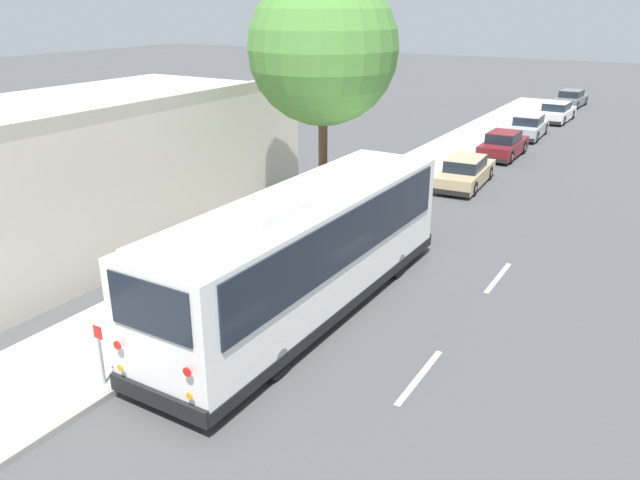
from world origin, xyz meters
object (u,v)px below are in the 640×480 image
(parked_sedan_tan, at_px, (465,172))
(shuttle_bus, at_px, (307,246))
(sign_post_far, at_px, (157,323))
(sign_post_near, at_px, (101,354))
(parked_sedan_silver, at_px, (528,127))
(parked_sedan_maroon, at_px, (503,145))
(parked_sedan_white, at_px, (556,112))
(street_tree, at_px, (325,38))
(parked_sedan_gray, at_px, (571,99))

(parked_sedan_tan, bearing_deg, shuttle_bus, 177.56)
(sign_post_far, bearing_deg, sign_post_near, 180.00)
(sign_post_near, distance_m, sign_post_far, 1.59)
(shuttle_bus, relative_size, parked_sedan_silver, 2.44)
(parked_sedan_silver, xyz_separation_m, sign_post_near, (-30.74, 1.22, 0.23))
(shuttle_bus, relative_size, parked_sedan_maroon, 2.61)
(parked_sedan_white, bearing_deg, sign_post_far, 178.84)
(parked_sedan_silver, height_order, street_tree, street_tree)
(parked_sedan_tan, height_order, parked_sedan_gray, parked_sedan_tan)
(parked_sedan_white, bearing_deg, parked_sedan_silver, 178.45)
(parked_sedan_maroon, distance_m, parked_sedan_silver, 5.76)
(shuttle_bus, bearing_deg, parked_sedan_maroon, 1.48)
(street_tree, relative_size, sign_post_near, 6.80)
(parked_sedan_silver, xyz_separation_m, street_tree, (-20.25, 2.08, 5.88))
(parked_sedan_maroon, xyz_separation_m, sign_post_far, (-23.39, 1.34, 0.19))
(parked_sedan_tan, relative_size, street_tree, 0.52)
(parked_sedan_silver, bearing_deg, parked_sedan_gray, -2.14)
(street_tree, bearing_deg, parked_sedan_maroon, -8.63)
(shuttle_bus, xyz_separation_m, parked_sedan_tan, (13.56, 0.32, -1.20))
(parked_sedan_gray, height_order, sign_post_far, sign_post_far)
(parked_sedan_silver, bearing_deg, parked_sedan_white, -5.01)
(parked_sedan_gray, bearing_deg, parked_sedan_white, -173.87)
(parked_sedan_silver, distance_m, sign_post_near, 30.76)
(parked_sedan_maroon, xyz_separation_m, sign_post_near, (-24.98, 1.34, 0.23))
(parked_sedan_tan, height_order, parked_sedan_silver, parked_sedan_silver)
(sign_post_near, bearing_deg, parked_sedan_silver, -2.28)
(parked_sedan_gray, bearing_deg, parked_sedan_silver, -176.47)
(parked_sedan_gray, bearing_deg, shuttle_bus, -175.74)
(parked_sedan_maroon, distance_m, sign_post_near, 25.01)
(parked_sedan_tan, distance_m, parked_sedan_gray, 25.46)
(parked_sedan_gray, xyz_separation_m, sign_post_near, (-44.24, 1.22, 0.26))
(parked_sedan_tan, distance_m, street_tree, 10.43)
(shuttle_bus, xyz_separation_m, sign_post_far, (-3.63, 1.72, -0.98))
(parked_sedan_tan, relative_size, sign_post_far, 3.57)
(sign_post_near, xyz_separation_m, sign_post_far, (1.59, 0.00, -0.04))
(shuttle_bus, height_order, street_tree, street_tree)
(shuttle_bus, relative_size, street_tree, 1.20)
(shuttle_bus, relative_size, sign_post_near, 8.13)
(shuttle_bus, distance_m, parked_sedan_maroon, 19.80)
(street_tree, xyz_separation_m, sign_post_far, (-8.90, -0.86, -5.69))
(parked_sedan_gray, height_order, sign_post_near, sign_post_near)
(parked_sedan_maroon, height_order, parked_sedan_silver, parked_sedan_maroon)
(parked_sedan_maroon, height_order, street_tree, street_tree)
(parked_sedan_white, bearing_deg, parked_sedan_maroon, -179.66)
(sign_post_near, bearing_deg, parked_sedan_white, -2.38)
(parked_sedan_maroon, xyz_separation_m, parked_sedan_silver, (5.76, 0.11, -0.00))
(parked_sedan_tan, height_order, parked_sedan_maroon, parked_sedan_maroon)
(shuttle_bus, bearing_deg, parked_sedan_white, 0.68)
(sign_post_far, bearing_deg, parked_sedan_white, -2.49)
(parked_sedan_tan, bearing_deg, sign_post_far, 171.57)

